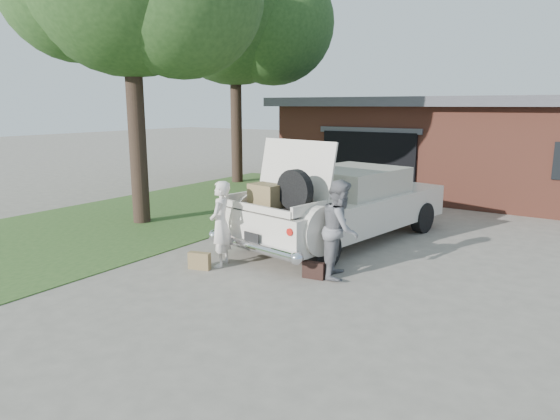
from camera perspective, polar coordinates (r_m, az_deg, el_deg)
The scene contains 9 objects.
ground at distance 9.24m, azimuth -2.09°, elevation -7.33°, with size 90.00×90.00×0.00m, color gray.
grass_strip at distance 14.95m, azimuth -12.48°, elevation -0.09°, with size 6.00×16.00×0.02m, color #2D4C1E.
house at distance 19.04m, azimuth 21.32°, elevation 6.97°, with size 12.80×7.80×3.30m.
tree_back at distance 20.26m, azimuth -5.02°, elevation 21.77°, with size 6.98×6.07×9.86m.
sedan at distance 11.37m, azimuth 7.08°, elevation 0.66°, with size 3.14×6.03×2.37m.
woman_left at distance 9.56m, azimuth -6.79°, elevation -1.59°, with size 0.60×0.40×1.65m, color silver.
woman_right at distance 8.96m, azimuth 6.91°, elevation -2.14°, with size 0.86×0.67×1.77m, color slate.
suitcase_left at distance 9.58m, azimuth -9.20°, elevation -5.75°, with size 0.43×0.14×0.33m, color olive.
suitcase_right at distance 8.99m, azimuth 3.86°, elevation -6.88°, with size 0.40×0.13×0.31m, color black.
Camera 1 is at (5.14, -7.06, 3.04)m, focal length 32.00 mm.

